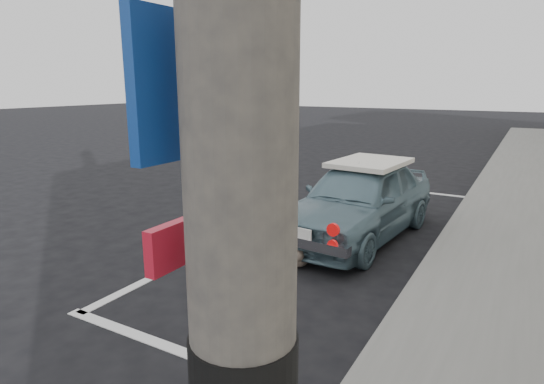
{
  "coord_description": "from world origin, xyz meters",
  "views": [
    {
      "loc": [
        2.78,
        -3.08,
        2.21
      ],
      "look_at": [
        -0.28,
        2.23,
        0.75
      ],
      "focal_mm": 30.0,
      "sensor_mm": 36.0,
      "label": 1
    }
  ],
  "objects": [
    {
      "name": "pline_side",
      "position": [
        -0.9,
        3.0,
        0.0
      ],
      "size": [
        0.12,
        7.0,
        0.01
      ],
      "primitive_type": "cube",
      "color": "silver",
      "rests_on": "ground"
    },
    {
      "name": "pline_front",
      "position": [
        0.5,
        6.5,
        0.0
      ],
      "size": [
        3.0,
        0.12,
        0.01
      ],
      "primitive_type": "cube",
      "color": "silver",
      "rests_on": "ground"
    },
    {
      "name": "cat",
      "position": [
        0.44,
        1.67,
        0.14
      ],
      "size": [
        0.35,
        0.55,
        0.3
      ],
      "rotation": [
        0.0,
        0.0,
        0.3
      ],
      "color": "#665A4D",
      "rests_on": "ground"
    },
    {
      "name": "pline_rear",
      "position": [
        0.5,
        -0.5,
        0.0
      ],
      "size": [
        3.0,
        0.12,
        0.01
      ],
      "primitive_type": "cube",
      "color": "silver",
      "rests_on": "ground"
    },
    {
      "name": "retro_coupe",
      "position": [
        0.68,
        3.13,
        0.57
      ],
      "size": [
        1.64,
        3.43,
        1.13
      ],
      "rotation": [
        0.0,
        0.0,
        -0.1
      ],
      "color": "slate",
      "rests_on": "ground"
    },
    {
      "name": "ground",
      "position": [
        0.0,
        0.0,
        0.0
      ],
      "size": [
        80.0,
        80.0,
        0.0
      ],
      "primitive_type": "plane",
      "color": "black",
      "rests_on": "ground"
    }
  ]
}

